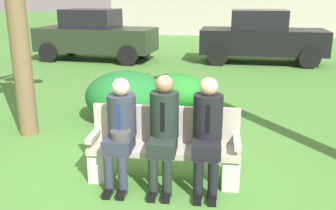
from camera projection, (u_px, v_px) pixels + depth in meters
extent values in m
plane|color=#477F34|center=(142.00, 177.00, 4.76)|extent=(80.00, 80.00, 0.00)
cube|color=#B7AD9E|center=(164.00, 149.00, 4.55)|extent=(1.79, 0.44, 0.07)
cube|color=#B7AD9E|center=(166.00, 124.00, 4.66)|extent=(1.79, 0.06, 0.45)
cube|color=#B7AD9E|center=(94.00, 136.00, 4.62)|extent=(0.08, 0.44, 0.06)
cube|color=#B7AD9E|center=(237.00, 142.00, 4.41)|extent=(0.08, 0.44, 0.06)
cube|color=silver|center=(100.00, 163.00, 4.71)|extent=(0.20, 0.37, 0.38)
cube|color=silver|center=(230.00, 170.00, 4.52)|extent=(0.20, 0.37, 0.38)
cube|color=#2D3342|center=(119.00, 144.00, 4.42)|extent=(0.32, 0.38, 0.16)
cylinder|color=#2D3342|center=(109.00, 175.00, 4.33)|extent=(0.11, 0.11, 0.45)
cylinder|color=#2D3342|center=(123.00, 176.00, 4.31)|extent=(0.11, 0.11, 0.45)
cube|color=black|center=(108.00, 192.00, 4.33)|extent=(0.09, 0.22, 0.07)
cube|color=black|center=(122.00, 193.00, 4.31)|extent=(0.09, 0.22, 0.07)
cylinder|color=#2D3342|center=(122.00, 115.00, 4.52)|extent=(0.34, 0.34, 0.49)
cube|color=navy|center=(118.00, 118.00, 4.35)|extent=(0.05, 0.01, 0.31)
sphere|color=beige|center=(121.00, 87.00, 4.42)|extent=(0.21, 0.21, 0.21)
cylinder|color=#434343|center=(121.00, 134.00, 4.36)|extent=(0.24, 0.24, 0.09)
cube|color=#1E2823|center=(162.00, 146.00, 4.36)|extent=(0.32, 0.38, 0.16)
cylinder|color=#1E2823|center=(153.00, 177.00, 4.27)|extent=(0.11, 0.11, 0.45)
cylinder|color=#1E2823|center=(167.00, 178.00, 4.25)|extent=(0.11, 0.11, 0.45)
cube|color=black|center=(152.00, 195.00, 4.27)|extent=(0.09, 0.22, 0.07)
cube|color=black|center=(166.00, 196.00, 4.25)|extent=(0.09, 0.22, 0.07)
cylinder|color=#1E2823|center=(164.00, 114.00, 4.45)|extent=(0.34, 0.34, 0.54)
cube|color=black|center=(162.00, 117.00, 4.29)|extent=(0.05, 0.01, 0.34)
sphere|color=#9E7556|center=(164.00, 84.00, 4.34)|extent=(0.21, 0.21, 0.21)
cube|color=black|center=(207.00, 148.00, 4.30)|extent=(0.32, 0.38, 0.16)
cylinder|color=black|center=(198.00, 180.00, 4.21)|extent=(0.11, 0.11, 0.45)
cylinder|color=black|center=(213.00, 181.00, 4.20)|extent=(0.11, 0.11, 0.45)
cube|color=black|center=(198.00, 198.00, 4.21)|extent=(0.09, 0.22, 0.07)
cube|color=black|center=(212.00, 199.00, 4.19)|extent=(0.09, 0.22, 0.07)
cylinder|color=black|center=(208.00, 117.00, 4.39)|extent=(0.34, 0.34, 0.52)
cube|color=black|center=(208.00, 120.00, 4.23)|extent=(0.05, 0.01, 0.33)
sphere|color=tan|center=(209.00, 87.00, 4.29)|extent=(0.21, 0.21, 0.21)
cylinder|color=brown|center=(17.00, 18.00, 5.71)|extent=(0.29, 0.29, 3.69)
ellipsoid|color=#247D29|center=(177.00, 91.00, 7.56)|extent=(1.09, 1.00, 0.68)
ellipsoid|color=#1D682B|center=(126.00, 96.00, 6.76)|extent=(1.43, 1.31, 0.89)
cube|color=#232D1E|center=(96.00, 39.00, 12.75)|extent=(4.06, 2.00, 0.76)
cube|color=black|center=(91.00, 18.00, 12.59)|extent=(1.85, 1.55, 0.60)
cylinder|color=black|center=(143.00, 49.00, 13.28)|extent=(0.65, 0.21, 0.64)
cylinder|color=black|center=(128.00, 56.00, 11.82)|extent=(0.65, 0.21, 0.64)
cylinder|color=black|center=(71.00, 46.00, 13.90)|extent=(0.65, 0.21, 0.64)
cylinder|color=black|center=(48.00, 52.00, 12.45)|extent=(0.65, 0.21, 0.64)
cube|color=black|center=(262.00, 41.00, 12.23)|extent=(3.97, 1.74, 0.76)
cube|color=black|center=(259.00, 19.00, 12.06)|extent=(1.76, 1.44, 0.60)
cylinder|color=black|center=(301.00, 51.00, 12.85)|extent=(0.65, 0.17, 0.64)
cylinder|color=black|center=(310.00, 58.00, 11.38)|extent=(0.65, 0.17, 0.64)
cylinder|color=black|center=(220.00, 49.00, 13.30)|extent=(0.65, 0.17, 0.64)
cylinder|color=black|center=(218.00, 56.00, 11.82)|extent=(0.65, 0.17, 0.64)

